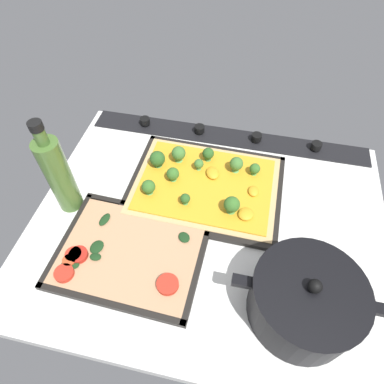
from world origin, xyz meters
TOP-DOWN VIEW (x-y plane):
  - ground_plane at (0.00, 0.00)cm, footprint 79.59×64.52cm
  - stove_control_panel at (0.00, -28.76)cm, footprint 76.40×7.00cm
  - baking_tray_front at (2.50, -9.43)cm, footprint 37.08×28.57cm
  - broccoli_pizza at (3.07, -9.68)cm, footprint 34.64×26.13cm
  - baking_tray_back at (14.56, 11.71)cm, footprint 31.28×24.77cm
  - veggie_pizza_back at (15.33, 12.29)cm, footprint 28.80×22.29cm
  - cooking_pot at (-20.29, 16.28)cm, footprint 26.70×19.89cm
  - oil_bottle at (32.56, 1.86)cm, footprint 5.40×5.40cm

SIDE VIEW (x-z plane):
  - ground_plane at x=0.00cm, z-range -3.00..0.00cm
  - baking_tray_front at x=2.50cm, z-range -0.29..1.01cm
  - baking_tray_back at x=14.56cm, z-range -0.27..1.03cm
  - stove_control_panel at x=0.00cm, z-range -0.75..1.85cm
  - veggie_pizza_back at x=15.33cm, z-range 0.14..2.04cm
  - broccoli_pizza at x=3.07cm, z-range -1.04..4.77cm
  - cooking_pot at x=-20.29cm, z-range -1.15..11.57cm
  - oil_bottle at x=32.56cm, z-range -1.88..22.63cm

